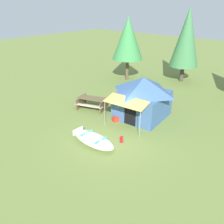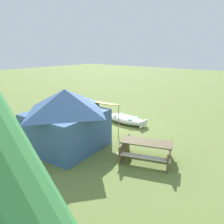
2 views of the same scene
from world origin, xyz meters
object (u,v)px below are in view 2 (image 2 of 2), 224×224
fuel_can (101,121)px  beached_rowboat (126,119)px  picnic_table (146,149)px  canvas_cabin_tent (66,118)px  cooler_box (105,138)px

fuel_can → beached_rowboat: bearing=-135.3°
picnic_table → canvas_cabin_tent: bearing=18.9°
cooler_box → fuel_can: bearing=-44.2°
beached_rowboat → canvas_cabin_tent: 4.37m
beached_rowboat → picnic_table: 4.42m
cooler_box → fuel_can: size_ratio=1.43×
fuel_can → cooler_box: bearing=135.8°
picnic_table → fuel_can: picnic_table is taller
picnic_table → fuel_can: (4.17, -2.09, -0.31)m
picnic_table → cooler_box: picnic_table is taller
canvas_cabin_tent → picnic_table: size_ratio=1.81×
cooler_box → beached_rowboat: bearing=-75.6°
canvas_cabin_tent → fuel_can: (0.90, -3.21, -1.17)m
canvas_cabin_tent → fuel_can: 3.53m
beached_rowboat → cooler_box: size_ratio=5.70×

